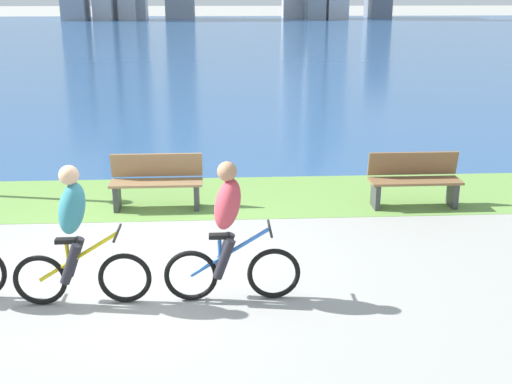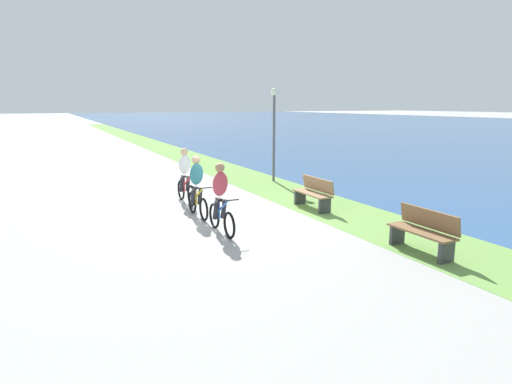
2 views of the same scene
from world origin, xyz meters
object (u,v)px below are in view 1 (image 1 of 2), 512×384
(cyclist_lead, at_px, (229,233))
(cyclist_trailing, at_px, (76,236))
(bench_far_along_path, at_px, (414,180))
(bench_near_path, at_px, (157,182))

(cyclist_lead, distance_m, cyclist_trailing, 1.71)
(cyclist_lead, height_order, bench_far_along_path, cyclist_lead)
(cyclist_lead, xyz_separation_m, bench_near_path, (-1.13, 3.33, -0.38))
(cyclist_lead, bearing_deg, bench_far_along_path, 45.59)
(cyclist_trailing, bearing_deg, bench_far_along_path, 33.47)
(cyclist_lead, height_order, cyclist_trailing, cyclist_lead)
(bench_near_path, bearing_deg, bench_far_along_path, -2.01)
(cyclist_lead, height_order, bench_near_path, cyclist_lead)
(bench_far_along_path, bearing_deg, cyclist_trailing, -146.53)
(bench_near_path, xyz_separation_m, bench_far_along_path, (4.25, -0.15, 0.00))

